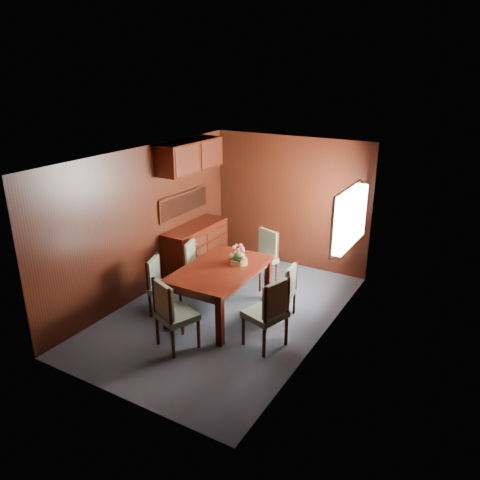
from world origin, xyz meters
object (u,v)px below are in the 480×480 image
Objects in this scene: chair_head at (172,311)px; flower_centerpiece at (239,256)px; sideboard at (196,249)px; chair_right_near at (269,310)px; dining_table at (220,274)px; chair_left_near at (160,282)px.

chair_head is 3.54× the size of flower_centerpiece.
sideboard is at bearing 139.47° from chair_head.
sideboard is 1.63m from flower_centerpiece.
chair_right_near is 3.61× the size of flower_centerpiece.
sideboard is 2.68m from chair_right_near.
chair_head reaches higher than sideboard.
dining_table is at bearing -123.32° from flower_centerpiece.
chair_left_near is at bearing 106.77° from chair_right_near.
sideboard reaches higher than chair_left_near.
flower_centerpiece is at bearing 55.22° from dining_table.
chair_head is at bearing 138.65° from chair_right_near.
chair_left_near is (-0.80, -0.41, -0.16)m from dining_table.
chair_left_near is (0.38, -1.46, 0.04)m from sideboard.
chair_left_near is at bearing -75.32° from sideboard.
flower_centerpiece is at bearing -30.10° from sideboard.
chair_right_near reaches higher than dining_table.
flower_centerpiece is (0.22, 1.36, 0.34)m from chair_head.
dining_table is (1.19, -1.05, 0.20)m from sideboard.
chair_right_near is at bearing -24.55° from dining_table.
dining_table is at bearing 84.69° from chair_right_near.
sideboard is 2.43m from chair_head.
chair_head reaches higher than chair_left_near.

